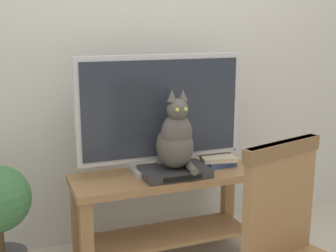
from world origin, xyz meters
TOP-DOWN VIEW (x-y plane):
  - back_wall at (0.00, 0.92)m, footprint 7.00×0.12m
  - tv_stand at (-0.08, 0.46)m, footprint 1.13×0.40m
  - tv at (-0.08, 0.53)m, footprint 1.03×0.20m
  - media_box at (-0.03, 0.41)m, footprint 0.40×0.26m
  - cat at (-0.03, 0.40)m, footprint 0.22×0.30m
  - wooden_chair at (0.08, -0.62)m, footprint 0.51×0.51m
  - book_stack at (0.30, 0.50)m, footprint 0.24×0.21m

SIDE VIEW (x-z plane):
  - tv_stand at x=-0.08m, z-range 0.10..0.66m
  - wooden_chair at x=0.08m, z-range 0.07..1.07m
  - media_box at x=-0.03m, z-range 0.56..0.61m
  - book_stack at x=0.30m, z-range 0.56..0.63m
  - cat at x=-0.03m, z-range 0.55..1.03m
  - tv at x=-0.08m, z-range 0.58..1.29m
  - back_wall at x=0.00m, z-range 0.00..2.80m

